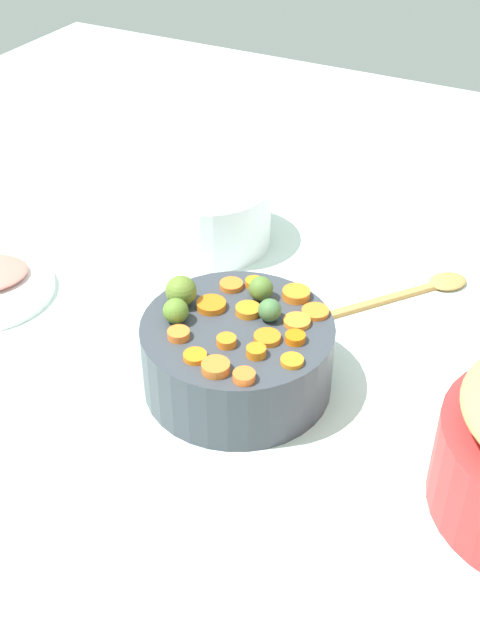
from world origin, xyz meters
name	(u,v)px	position (x,y,z in m)	size (l,w,h in m)	color
tabletop	(246,379)	(0.00, 0.00, 0.01)	(2.40, 2.40, 0.02)	silver
serving_bowl_carrots	(240,357)	(0.00, -0.02, 0.07)	(0.25, 0.25, 0.10)	#373D45
carrot_slice_0	(195,356)	(-0.01, -0.11, 0.13)	(0.03, 0.03, 0.01)	orange
carrot_slice_1	(231,285)	(-0.05, 0.05, 0.13)	(0.03, 0.03, 0.01)	orange
carrot_slice_2	(315,312)	(0.08, 0.05, 0.12)	(0.04, 0.04, 0.01)	orange
carrot_slice_3	(296,294)	(0.04, 0.07, 0.13)	(0.04, 0.04, 0.01)	orange
carrot_slice_4	(216,367)	(0.02, -0.12, 0.13)	(0.03, 0.03, 0.01)	orange
carrot_slice_5	(292,361)	(0.09, -0.06, 0.12)	(0.03, 0.03, 0.01)	orange
carrot_slice_6	(254,283)	(-0.02, 0.07, 0.13)	(0.02, 0.02, 0.01)	orange
carrot_slice_7	(244,376)	(0.06, -0.11, 0.13)	(0.03, 0.03, 0.01)	orange
carrot_slice_8	(267,338)	(0.05, -0.03, 0.13)	(0.03, 0.03, 0.01)	orange
carrot_slice_9	(297,321)	(0.07, 0.01, 0.13)	(0.04, 0.04, 0.01)	orange
carrot_slice_10	(211,305)	(-0.05, -0.01, 0.13)	(0.04, 0.04, 0.01)	orange
carrot_slice_11	(248,310)	(0.00, 0.01, 0.13)	(0.03, 0.03, 0.01)	orange
carrot_slice_12	(295,338)	(0.08, -0.02, 0.13)	(0.03, 0.03, 0.01)	orange
carrot_slice_13	(226,341)	(0.01, -0.07, 0.13)	(0.03, 0.03, 0.01)	orange
carrot_slice_14	(179,334)	(-0.05, -0.08, 0.13)	(0.03, 0.03, 0.01)	orange
carrot_slice_15	(256,352)	(0.05, -0.07, 0.13)	(0.02, 0.02, 0.01)	orange
brussels_sprout_0	(270,310)	(0.03, 0.01, 0.14)	(0.03, 0.03, 0.03)	#426E3D
brussels_sprout_1	(176,311)	(-0.07, -0.05, 0.14)	(0.03, 0.03, 0.03)	#577B2A
brussels_sprout_2	(263,289)	(0.00, 0.04, 0.14)	(0.03, 0.03, 0.03)	#4E712C
brussels_sprout_3	(181,291)	(-0.09, -0.02, 0.14)	(0.04, 0.04, 0.04)	olive
wooden_spoon	(415,291)	(0.15, 0.30, 0.03)	(0.21, 0.26, 0.01)	#B68546
casserole_dish	(209,213)	(-0.22, 0.29, 0.07)	(0.21, 0.21, 0.11)	white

